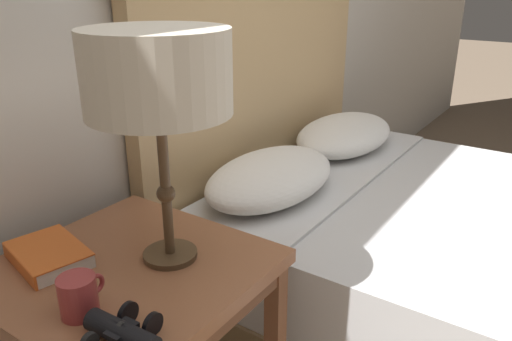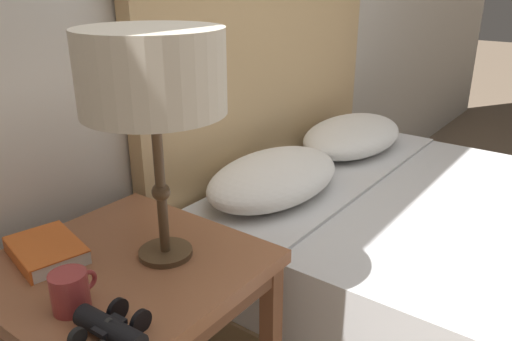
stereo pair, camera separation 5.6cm
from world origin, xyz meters
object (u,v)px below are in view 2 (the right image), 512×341
object	(u,v)px
bed	(462,264)
coffee_mug	(71,291)
nightstand	(126,292)
book_on_nightstand	(46,250)
binoculars_pair	(111,329)
table_lamp	(152,76)

from	to	relation	value
bed	coffee_mug	xyz separation A→B (m)	(-1.21, 0.48, 0.36)
nightstand	bed	bearing A→B (deg)	-27.64
book_on_nightstand	coffee_mug	world-z (taller)	coffee_mug
bed	binoculars_pair	world-z (taller)	bed
nightstand	book_on_nightstand	distance (m)	0.22
binoculars_pair	nightstand	bearing A→B (deg)	46.62
book_on_nightstand	table_lamp	bearing A→B (deg)	-51.37
bed	book_on_nightstand	size ratio (longest dim) A/B	8.37
table_lamp	coffee_mug	size ratio (longest dim) A/B	5.21
table_lamp	binoculars_pair	world-z (taller)	table_lamp
nightstand	table_lamp	distance (m)	0.53
book_on_nightstand	binoculars_pair	size ratio (longest dim) A/B	1.42
bed	table_lamp	bearing A→B (deg)	152.90
table_lamp	bed	bearing A→B (deg)	-27.10
nightstand	binoculars_pair	distance (m)	0.29
nightstand	table_lamp	world-z (taller)	table_lamp
binoculars_pair	coffee_mug	bearing A→B (deg)	85.71
table_lamp	book_on_nightstand	world-z (taller)	table_lamp
nightstand	coffee_mug	xyz separation A→B (m)	(-0.17, -0.06, 0.13)
table_lamp	book_on_nightstand	bearing A→B (deg)	128.63
bed	table_lamp	distance (m)	1.31
table_lamp	binoculars_pair	xyz separation A→B (m)	(-0.27, -0.14, -0.41)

